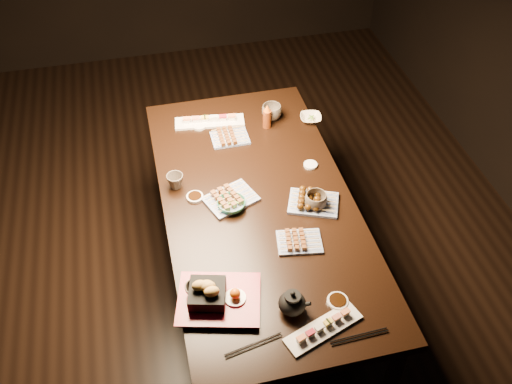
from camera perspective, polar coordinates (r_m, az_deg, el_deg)
ground at (r=3.44m, az=-4.59°, el=-7.31°), size 5.00×5.00×0.00m
dining_table at (r=3.00m, az=0.22°, el=-6.06°), size 1.14×1.91×0.75m
sushi_platter_near at (r=2.28m, az=6.76°, el=-13.21°), size 0.34×0.20×0.04m
sushi_platter_far at (r=3.19m, az=-4.67°, el=7.24°), size 0.39×0.15×0.05m
yakitori_plate_center at (r=2.72m, az=-2.56°, el=-0.38°), size 0.28×0.25×0.06m
yakitori_plate_right at (r=2.54m, az=4.37°, el=-4.74°), size 0.22×0.17×0.05m
yakitori_plate_left at (r=3.07m, az=-2.64°, el=5.69°), size 0.20×0.15×0.05m
tsukune_plate at (r=2.71m, az=5.78°, el=-0.79°), size 0.28×0.24×0.06m
edamame_bowl_green at (r=2.69m, az=-2.48°, el=-1.29°), size 0.17×0.17×0.04m
edamame_bowl_cream at (r=3.22m, az=5.49°, el=7.37°), size 0.14×0.14×0.03m
tempura_tray at (r=2.31m, az=-3.78°, el=-10.07°), size 0.39×0.34×0.12m
teacup_near_left at (r=2.35m, az=-6.01°, el=-9.91°), size 0.11×0.11×0.08m
teacup_mid_right at (r=2.69m, az=6.01°, el=-0.89°), size 0.14×0.14×0.08m
teacup_far_left at (r=2.80m, az=-8.08°, el=1.07°), size 0.10×0.10×0.08m
teacup_far_right at (r=3.20m, az=1.58°, el=7.98°), size 0.11×0.11×0.09m
teapot at (r=2.30m, az=3.65°, el=-10.86°), size 0.17×0.17×0.11m
condiment_bottle at (r=3.13m, az=1.12°, el=7.59°), size 0.05×0.05×0.14m
sauce_dish_west at (r=2.76m, az=-6.13°, el=-0.50°), size 0.11×0.11×0.01m
sauce_dish_east at (r=2.92m, az=5.47°, el=2.72°), size 0.08×0.08×0.01m
sauce_dish_se at (r=2.37m, az=8.15°, el=-10.75°), size 0.09×0.09×0.02m
sauce_dish_nw at (r=3.18m, az=-5.71°, el=6.63°), size 0.09×0.09×0.01m
chopsticks_near at (r=2.24m, az=-0.26°, el=-15.06°), size 0.24×0.07×0.01m
chopsticks_se at (r=2.30m, az=10.27°, el=-14.02°), size 0.24×0.03×0.01m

